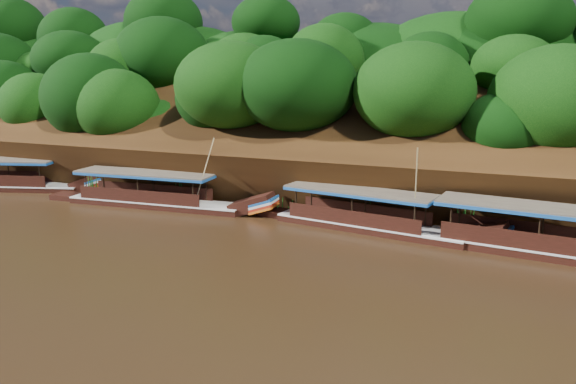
# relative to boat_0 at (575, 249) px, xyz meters

# --- Properties ---
(ground) EXTENTS (160.00, 160.00, 0.00)m
(ground) POSITION_rel_boat_0_xyz_m (-11.34, -6.33, -0.57)
(ground) COLOR black
(ground) RESTS_ON ground
(riverbank) EXTENTS (120.00, 30.06, 19.40)m
(riverbank) POSITION_rel_boat_0_xyz_m (-11.35, 16.40, 1.32)
(riverbank) COLOR black
(riverbank) RESTS_ON ground
(boat_0) EXTENTS (15.63, 3.89, 6.35)m
(boat_0) POSITION_rel_boat_0_xyz_m (0.00, 0.00, 0.00)
(boat_0) COLOR black
(boat_0) RESTS_ON ground
(boat_1) EXTENTS (13.62, 3.91, 5.66)m
(boat_1) POSITION_rel_boat_0_xyz_m (-9.99, 1.12, -0.04)
(boat_1) COLOR black
(boat_1) RESTS_ON ground
(boat_2) EXTENTS (15.06, 3.19, 5.30)m
(boat_2) POSITION_rel_boat_0_xyz_m (-24.87, 1.34, -0.04)
(boat_2) COLOR black
(boat_2) RESTS_ON ground
(boat_3) EXTENTS (13.40, 5.75, 2.85)m
(boat_3) POSITION_rel_boat_0_xyz_m (-38.75, 1.72, -0.03)
(boat_3) COLOR black
(boat_3) RESTS_ON ground
(reeds) EXTENTS (48.89, 2.50, 2.15)m
(reeds) POSITION_rel_boat_0_xyz_m (-14.76, 3.11, 0.36)
(reeds) COLOR #23701C
(reeds) RESTS_ON ground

